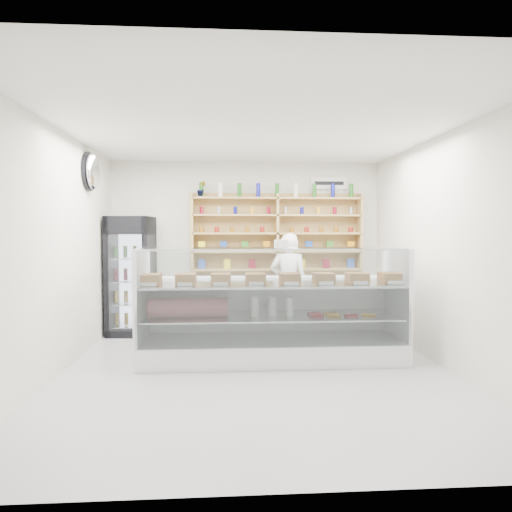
{
  "coord_description": "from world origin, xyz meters",
  "views": [
    {
      "loc": [
        -0.36,
        -5.22,
        1.62
      ],
      "look_at": [
        0.05,
        0.9,
        1.3
      ],
      "focal_mm": 32.0,
      "sensor_mm": 36.0,
      "label": 1
    }
  ],
  "objects": [
    {
      "name": "potted_plant",
      "position": [
        -0.75,
        2.34,
        2.33
      ],
      "size": [
        0.17,
        0.16,
        0.26
      ],
      "primitive_type": "imported",
      "rotation": [
        0.0,
        0.0,
        0.33
      ],
      "color": "#1E6626",
      "rests_on": "wall_shelving"
    },
    {
      "name": "security_mirror",
      "position": [
        -2.17,
        1.2,
        2.45
      ],
      "size": [
        0.15,
        0.5,
        0.5
      ],
      "primitive_type": "ellipsoid",
      "color": "silver",
      "rests_on": "left_wall"
    },
    {
      "name": "drinks_cooler",
      "position": [
        -1.85,
        2.08,
        0.94
      ],
      "size": [
        0.71,
        0.7,
        1.87
      ],
      "rotation": [
        0.0,
        0.0,
        -0.07
      ],
      "color": "black",
      "rests_on": "floor"
    },
    {
      "name": "wall_sign",
      "position": [
        1.4,
        2.47,
        2.45
      ],
      "size": [
        0.62,
        0.03,
        0.2
      ],
      "primitive_type": "cube",
      "color": "white",
      "rests_on": "back_wall"
    },
    {
      "name": "display_counter",
      "position": [
        0.22,
        0.48,
        0.38
      ],
      "size": [
        3.28,
        0.98,
        1.43
      ],
      "color": "white",
      "rests_on": "floor"
    },
    {
      "name": "shop_worker",
      "position": [
        0.64,
        1.9,
        0.8
      ],
      "size": [
        0.65,
        0.49,
        1.61
      ],
      "primitive_type": "imported",
      "rotation": [
        0.0,
        0.0,
        2.96
      ],
      "color": "white",
      "rests_on": "floor"
    },
    {
      "name": "wall_shelving",
      "position": [
        0.5,
        2.34,
        1.59
      ],
      "size": [
        2.84,
        0.28,
        1.33
      ],
      "color": "#A1804C",
      "rests_on": "back_wall"
    },
    {
      "name": "room",
      "position": [
        0.0,
        0.0,
        1.4
      ],
      "size": [
        5.0,
        5.0,
        5.0
      ],
      "color": "#A7A7AC",
      "rests_on": "ground"
    }
  ]
}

